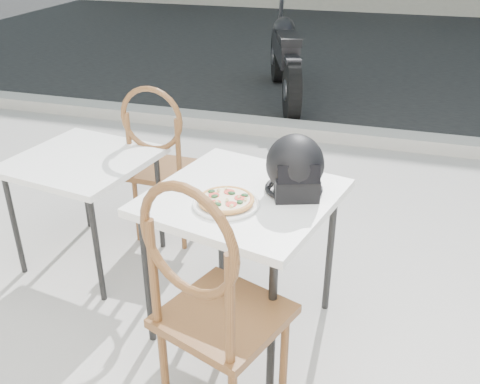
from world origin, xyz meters
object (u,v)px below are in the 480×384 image
(cafe_chair_side, at_px, (162,156))
(motorcycle, at_px, (285,58))
(cafe_table_main, at_px, (243,207))
(helmet, at_px, (295,168))
(cafe_table_side, at_px, (83,167))
(plate, at_px, (226,204))
(pizza, at_px, (226,200))
(cafe_chair_main, at_px, (210,297))

(cafe_chair_side, distance_m, motorcycle, 3.26)
(cafe_table_main, bearing_deg, helmet, 20.42)
(cafe_table_main, bearing_deg, cafe_table_side, 163.51)
(helmet, relative_size, cafe_chair_side, 0.33)
(cafe_table_main, bearing_deg, plate, -106.32)
(pizza, height_order, cafe_table_side, pizza)
(cafe_table_side, bearing_deg, cafe_chair_side, 47.88)
(cafe_chair_side, height_order, motorcycle, motorcycle)
(cafe_chair_main, distance_m, motorcycle, 4.61)
(helmet, distance_m, motorcycle, 3.97)
(cafe_chair_main, xyz_separation_m, motorcycle, (-0.70, 4.55, -0.17))
(cafe_table_side, xyz_separation_m, cafe_chair_side, (0.33, 0.36, -0.04))
(cafe_table_side, bearing_deg, cafe_chair_main, -40.16)
(plate, height_order, pizza, pizza)
(plate, height_order, cafe_chair_side, cafe_chair_side)
(cafe_table_side, bearing_deg, pizza, -23.58)
(cafe_table_main, height_order, cafe_table_side, cafe_table_main)
(pizza, xyz_separation_m, cafe_table_side, (-1.01, 0.44, -0.17))
(plate, distance_m, pizza, 0.02)
(cafe_chair_main, relative_size, cafe_table_side, 1.39)
(helmet, relative_size, cafe_table_side, 0.42)
(cafe_chair_main, bearing_deg, motorcycle, -60.96)
(cafe_chair_main, bearing_deg, plate, -58.98)
(pizza, relative_size, helmet, 0.82)
(pizza, distance_m, helmet, 0.35)
(cafe_table_main, bearing_deg, motorcycle, 99.33)
(plate, bearing_deg, pizza, 82.64)
(cafe_table_main, distance_m, plate, 0.16)
(pizza, bearing_deg, motorcycle, 98.50)
(motorcycle, bearing_deg, helmet, -95.53)
(cafe_table_side, bearing_deg, cafe_table_main, -16.49)
(plate, relative_size, helmet, 0.95)
(cafe_chair_main, xyz_separation_m, cafe_table_side, (-1.11, 0.93, -0.02))
(cafe_table_main, xyz_separation_m, helmet, (0.23, 0.08, 0.19))
(cafe_table_main, bearing_deg, cafe_chair_side, 136.96)
(helmet, height_order, cafe_chair_side, cafe_chair_side)
(cafe_table_side, xyz_separation_m, motorcycle, (0.41, 3.62, -0.15))
(cafe_chair_main, distance_m, cafe_table_side, 1.45)
(cafe_table_main, distance_m, pizza, 0.17)
(cafe_table_main, bearing_deg, pizza, -106.33)
(helmet, bearing_deg, cafe_chair_side, 128.87)
(plate, relative_size, cafe_chair_main, 0.29)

